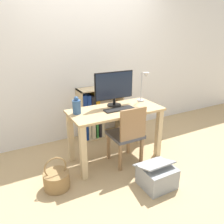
# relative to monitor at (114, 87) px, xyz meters

# --- Properties ---
(ground_plane) EXTENTS (10.00, 10.00, 0.00)m
(ground_plane) POSITION_rel_monitor_xyz_m (-0.05, -0.14, -0.99)
(ground_plane) COLOR tan
(wall_back) EXTENTS (8.00, 0.05, 2.60)m
(wall_back) POSITION_rel_monitor_xyz_m (-0.05, 0.79, 0.31)
(wall_back) COLOR white
(wall_back) RESTS_ON ground_plane
(desk) EXTENTS (1.23, 0.58, 0.73)m
(desk) POSITION_rel_monitor_xyz_m (-0.05, -0.14, -0.42)
(desk) COLOR tan
(desk) RESTS_ON ground_plane
(monitor) EXTENTS (0.56, 0.19, 0.46)m
(monitor) POSITION_rel_monitor_xyz_m (0.00, 0.00, 0.00)
(monitor) COLOR black
(monitor) RESTS_ON desk
(keyboard) EXTENTS (0.40, 0.13, 0.02)m
(keyboard) POSITION_rel_monitor_xyz_m (-0.03, -0.18, -0.25)
(keyboard) COLOR black
(keyboard) RESTS_ON desk
(vase) EXTENTS (0.10, 0.10, 0.22)m
(vase) POSITION_rel_monitor_xyz_m (-0.55, -0.06, -0.17)
(vase) COLOR #33598C
(vase) RESTS_ON desk
(desk_lamp) EXTENTS (0.10, 0.19, 0.43)m
(desk_lamp) POSITION_rel_monitor_xyz_m (0.44, -0.06, 0.00)
(desk_lamp) COLOR #B7B7BC
(desk_lamp) RESTS_ON desk
(chair) EXTENTS (0.40, 0.40, 0.83)m
(chair) POSITION_rel_monitor_xyz_m (0.01, -0.34, -0.55)
(chair) COLOR #4C4C51
(chair) RESTS_ON ground_plane
(bookshelf) EXTENTS (0.74, 0.28, 0.84)m
(bookshelf) POSITION_rel_monitor_xyz_m (-0.05, 0.61, -0.60)
(bookshelf) COLOR #D8BC8C
(bookshelf) RESTS_ON ground_plane
(basket) EXTENTS (0.29, 0.29, 0.40)m
(basket) POSITION_rel_monitor_xyz_m (-0.95, -0.38, -0.89)
(basket) COLOR #997547
(basket) RESTS_ON ground_plane
(storage_box) EXTENTS (0.38, 0.40, 0.32)m
(storage_box) POSITION_rel_monitor_xyz_m (0.08, -0.88, -0.86)
(storage_box) COLOR #999EA3
(storage_box) RESTS_ON ground_plane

